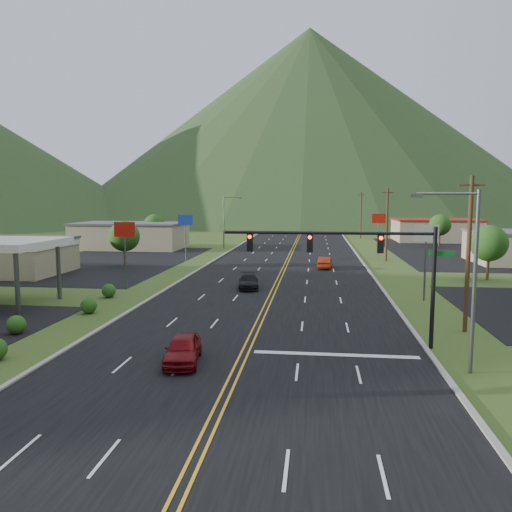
# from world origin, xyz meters

# --- Properties ---
(ground) EXTENTS (500.00, 500.00, 0.00)m
(ground) POSITION_xyz_m (0.00, 0.00, 0.00)
(ground) COLOR #2C4B1A
(ground) RESTS_ON ground
(road) EXTENTS (20.00, 460.00, 0.04)m
(road) POSITION_xyz_m (0.00, 0.00, 0.00)
(road) COLOR black
(road) RESTS_ON ground
(traffic_signal) EXTENTS (13.10, 0.43, 7.00)m
(traffic_signal) POSITION_xyz_m (6.48, 14.00, 5.33)
(traffic_signal) COLOR black
(traffic_signal) RESTS_ON ground
(streetlight_east) EXTENTS (3.28, 0.25, 9.00)m
(streetlight_east) POSITION_xyz_m (11.18, 10.00, 5.18)
(streetlight_east) COLOR #59595E
(streetlight_east) RESTS_ON ground
(streetlight_west) EXTENTS (3.28, 0.25, 9.00)m
(streetlight_west) POSITION_xyz_m (-11.68, 70.00, 5.18)
(streetlight_west) COLOR #59595E
(streetlight_west) RESTS_ON ground
(building_west_mid) EXTENTS (14.40, 10.40, 4.10)m
(building_west_mid) POSITION_xyz_m (-32.00, 38.00, 2.27)
(building_west_mid) COLOR tan
(building_west_mid) RESTS_ON ground
(building_west_far) EXTENTS (18.40, 11.40, 4.50)m
(building_west_far) POSITION_xyz_m (-28.00, 68.00, 2.26)
(building_west_far) COLOR tan
(building_west_far) RESTS_ON ground
(building_east_far) EXTENTS (16.40, 12.40, 4.50)m
(building_east_far) POSITION_xyz_m (28.00, 90.00, 2.26)
(building_east_far) COLOR tan
(building_east_far) RESTS_ON ground
(pole_sign_west_a) EXTENTS (2.00, 0.18, 6.40)m
(pole_sign_west_a) POSITION_xyz_m (-14.00, 30.00, 5.05)
(pole_sign_west_a) COLOR #59595E
(pole_sign_west_a) RESTS_ON ground
(pole_sign_west_b) EXTENTS (2.00, 0.18, 6.40)m
(pole_sign_west_b) POSITION_xyz_m (-14.00, 52.00, 5.05)
(pole_sign_west_b) COLOR #59595E
(pole_sign_west_b) RESTS_ON ground
(pole_sign_east_a) EXTENTS (2.00, 0.18, 6.40)m
(pole_sign_east_a) POSITION_xyz_m (13.00, 28.00, 5.05)
(pole_sign_east_a) COLOR #59595E
(pole_sign_east_a) RESTS_ON ground
(pole_sign_east_b) EXTENTS (2.00, 0.18, 6.40)m
(pole_sign_east_b) POSITION_xyz_m (13.00, 60.00, 5.05)
(pole_sign_east_b) COLOR #59595E
(pole_sign_east_b) RESTS_ON ground
(tree_west_a) EXTENTS (3.84, 3.84, 5.82)m
(tree_west_a) POSITION_xyz_m (-20.00, 45.00, 3.89)
(tree_west_a) COLOR #382314
(tree_west_a) RESTS_ON ground
(tree_west_b) EXTENTS (3.84, 3.84, 5.82)m
(tree_west_b) POSITION_xyz_m (-25.00, 72.00, 3.89)
(tree_west_b) COLOR #382314
(tree_west_b) RESTS_ON ground
(tree_east_a) EXTENTS (3.84, 3.84, 5.82)m
(tree_east_a) POSITION_xyz_m (22.00, 40.00, 3.89)
(tree_east_a) COLOR #382314
(tree_east_a) RESTS_ON ground
(tree_east_b) EXTENTS (3.84, 3.84, 5.82)m
(tree_east_b) POSITION_xyz_m (26.00, 78.00, 3.89)
(tree_east_b) COLOR #382314
(tree_east_b) RESTS_ON ground
(utility_pole_a) EXTENTS (1.60, 0.28, 10.00)m
(utility_pole_a) POSITION_xyz_m (13.50, 18.00, 5.13)
(utility_pole_a) COLOR #382314
(utility_pole_a) RESTS_ON ground
(utility_pole_b) EXTENTS (1.60, 0.28, 10.00)m
(utility_pole_b) POSITION_xyz_m (13.50, 55.00, 5.13)
(utility_pole_b) COLOR #382314
(utility_pole_b) RESTS_ON ground
(utility_pole_c) EXTENTS (1.60, 0.28, 10.00)m
(utility_pole_c) POSITION_xyz_m (13.50, 95.00, 5.13)
(utility_pole_c) COLOR #382314
(utility_pole_c) RESTS_ON ground
(utility_pole_d) EXTENTS (1.60, 0.28, 10.00)m
(utility_pole_d) POSITION_xyz_m (13.50, 135.00, 5.13)
(utility_pole_d) COLOR #382314
(utility_pole_d) RESTS_ON ground
(mountain_n) EXTENTS (220.00, 220.00, 85.00)m
(mountain_n) POSITION_xyz_m (0.00, 220.00, 42.50)
(mountain_n) COLOR #1A3719
(mountain_n) RESTS_ON ground
(car_red_near) EXTENTS (2.30, 4.47, 1.46)m
(car_red_near) POSITION_xyz_m (-2.97, 9.72, 0.73)
(car_red_near) COLOR maroon
(car_red_near) RESTS_ON ground
(car_dark_mid) EXTENTS (2.43, 4.76, 1.32)m
(car_dark_mid) POSITION_xyz_m (-2.49, 31.70, 0.66)
(car_dark_mid) COLOR black
(car_dark_mid) RESTS_ON ground
(car_red_far) EXTENTS (1.96, 4.46, 1.43)m
(car_red_far) POSITION_xyz_m (5.03, 46.60, 0.71)
(car_red_far) COLOR maroon
(car_red_far) RESTS_ON ground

